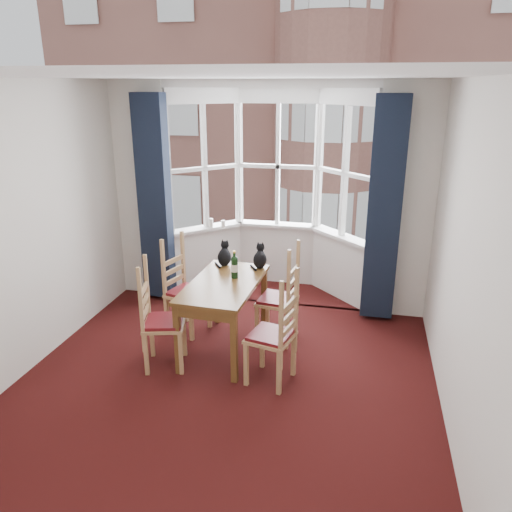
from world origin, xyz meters
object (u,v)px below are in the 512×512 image
(chair_left_far, at_px, (181,292))
(chair_right_near, at_px, (279,339))
(candle_tall, at_px, (211,223))
(dining_table, at_px, (224,292))
(cat_left, at_px, (224,256))
(chair_left_near, at_px, (155,323))
(candle_short, at_px, (223,224))
(wine_bottle, at_px, (235,266))
(cat_right, at_px, (260,258))
(chair_right_far, at_px, (285,302))

(chair_left_far, distance_m, chair_right_near, 1.56)
(candle_tall, bearing_deg, dining_table, -68.34)
(cat_left, bearing_deg, chair_left_far, -161.45)
(chair_left_near, bearing_deg, candle_tall, 92.20)
(cat_left, height_order, candle_short, cat_left)
(wine_bottle, bearing_deg, chair_left_far, 164.41)
(chair_right_near, bearing_deg, dining_table, 143.10)
(chair_right_near, relative_size, candle_short, 9.33)
(chair_right_near, height_order, candle_short, candle_short)
(cat_left, bearing_deg, cat_right, 1.21)
(dining_table, relative_size, candle_tall, 10.48)
(chair_left_near, height_order, chair_right_far, same)
(dining_table, bearing_deg, chair_left_near, -140.97)
(dining_table, bearing_deg, chair_left_far, 151.13)
(wine_bottle, xyz_separation_m, candle_tall, (-0.75, 1.54, 0.02))
(chair_right_far, bearing_deg, cat_right, 150.86)
(candle_tall, bearing_deg, chair_left_near, -87.80)
(cat_right, bearing_deg, chair_left_far, -169.21)
(chair_left_far, bearing_deg, wine_bottle, -15.59)
(chair_left_far, height_order, candle_short, candle_short)
(cat_left, bearing_deg, chair_left_near, -114.63)
(chair_left_far, xyz_separation_m, candle_short, (0.12, 1.37, 0.45))
(chair_left_near, relative_size, candle_short, 9.33)
(chair_left_near, distance_m, candle_tall, 2.21)
(chair_right_far, bearing_deg, candle_short, 128.51)
(dining_table, bearing_deg, candle_short, 106.34)
(chair_left_near, height_order, chair_left_far, same)
(chair_left_near, xyz_separation_m, chair_right_far, (1.18, 0.81, 0.00))
(dining_table, distance_m, chair_right_near, 0.88)
(dining_table, xyz_separation_m, cat_right, (0.27, 0.51, 0.22))
(cat_left, height_order, candle_tall, cat_left)
(candle_short, bearing_deg, wine_bottle, -69.70)
(candle_short, bearing_deg, chair_right_far, -51.49)
(chair_right_near, xyz_separation_m, candle_short, (-1.19, 2.23, 0.45))
(dining_table, distance_m, cat_right, 0.62)
(chair_right_near, distance_m, wine_bottle, 1.00)
(chair_right_far, height_order, cat_right, cat_right)
(chair_left_near, height_order, cat_left, cat_left)
(dining_table, distance_m, candle_tall, 1.83)
(dining_table, height_order, candle_tall, candle_tall)
(cat_right, height_order, candle_tall, cat_right)
(cat_left, distance_m, candle_short, 1.26)
(cat_left, distance_m, cat_right, 0.41)
(chair_right_near, height_order, candle_tall, candle_tall)
(wine_bottle, distance_m, candle_short, 1.67)
(wine_bottle, height_order, candle_short, wine_bottle)
(chair_right_near, bearing_deg, cat_right, 111.81)
(chair_right_far, height_order, wine_bottle, wine_bottle)
(chair_right_far, height_order, candle_short, candle_short)
(dining_table, xyz_separation_m, wine_bottle, (0.08, 0.15, 0.24))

